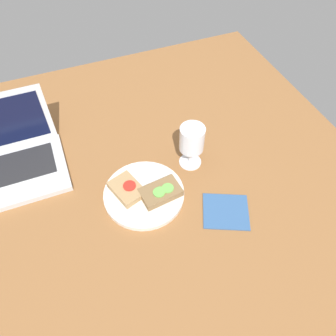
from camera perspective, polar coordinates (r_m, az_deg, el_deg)
The scene contains 7 objects.
wooden_table at distance 100.17cm, azimuth -3.61°, elevation -3.94°, with size 140.00×140.00×3.00cm, color brown.
plate at distance 96.82cm, azimuth -4.20°, elevation -4.53°, with size 23.72×23.72×1.49cm, color silver.
sandwich_with_cucumber at distance 94.61cm, azimuth -1.28°, elevation -4.21°, with size 12.26×8.51×2.68cm.
sandwich_with_tomato at distance 96.19cm, azimuth -7.17°, elevation -3.59°, with size 10.24×12.05×2.42cm.
wine_glass at distance 97.48cm, azimuth 4.18°, elevation 4.83°, with size 7.49×7.49×14.92cm.
laptop at distance 111.88cm, azimuth -26.49°, elevation 0.94°, with size 34.22×27.25×20.08cm.
napkin at distance 95.42cm, azimuth 10.02°, elevation -7.46°, with size 12.87×11.57×0.40cm, color #33598C.
Camera 1 is at (-15.05, -55.21, 83.72)cm, focal length 35.00 mm.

